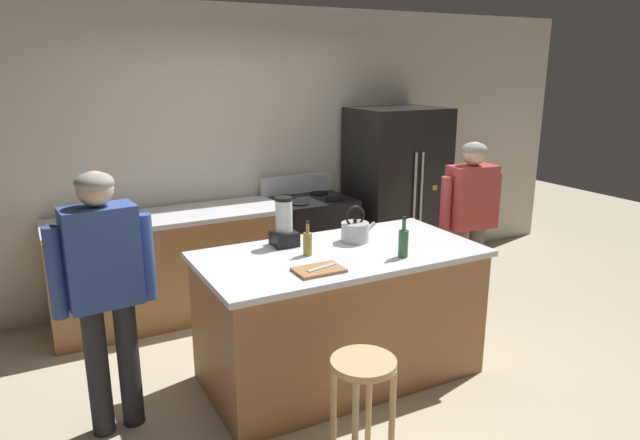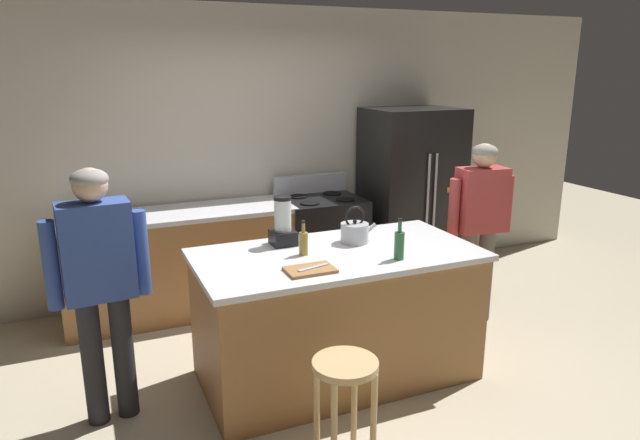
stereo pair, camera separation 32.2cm
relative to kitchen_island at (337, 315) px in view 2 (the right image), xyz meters
The scene contains 15 objects.
ground_plane 0.47m from the kitchen_island, ahead, with size 14.00×14.00×0.00m, color beige.
back_wall 2.14m from the kitchen_island, 90.00° to the left, with size 8.00×0.10×2.70m, color beige.
kitchen_island is the anchor object (origin of this frame).
back_counter_run 1.74m from the kitchen_island, 117.30° to the left, with size 2.00×0.64×0.93m.
refrigerator 2.17m from the kitchen_island, 44.72° to the left, with size 0.90×0.73×1.76m.
stove_range 1.62m from the kitchen_island, 70.62° to the left, with size 0.76×0.65×1.11m.
person_by_island_left 1.59m from the kitchen_island, behind, with size 0.60×0.25×1.60m.
person_by_sink_right 1.60m from the kitchen_island, 13.98° to the left, with size 0.60×0.26×1.55m.
bar_stool 0.94m from the kitchen_island, 112.09° to the right, with size 0.36×0.36×0.63m.
blender_appliance 0.74m from the kitchen_island, 132.90° to the left, with size 0.17×0.17×0.35m.
bottle_vinegar 0.60m from the kitchen_island, behind, with size 0.06×0.06×0.24m.
bottle_olive_oil 0.71m from the kitchen_island, 43.60° to the right, with size 0.07×0.07×0.28m.
tea_kettle 0.60m from the kitchen_island, 36.01° to the left, with size 0.28×0.20×0.27m.
cutting_board 0.63m from the kitchen_island, 138.40° to the right, with size 0.30×0.20×0.02m, color #9E6B3D.
chef_knife 0.63m from the kitchen_island, 136.52° to the right, with size 0.22×0.03×0.01m, color #B7BABF.
Camera 2 is at (-1.55, -3.33, 2.15)m, focal length 31.98 mm.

